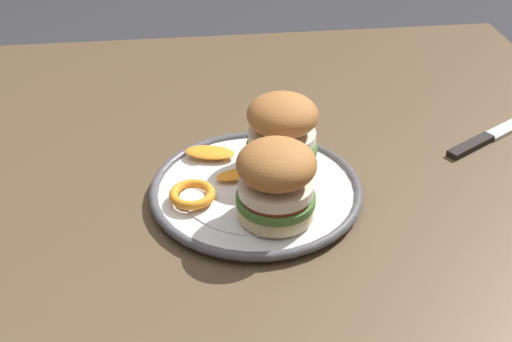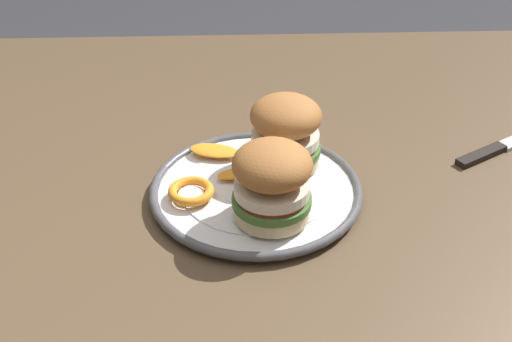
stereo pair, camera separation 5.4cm
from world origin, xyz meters
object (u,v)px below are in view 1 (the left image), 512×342
object	(u,v)px
dinner_plate	(256,190)
sandwich_half_right	(276,180)
sandwich_half_left	(282,130)
table_knife	(491,136)
dining_table	(230,238)

from	to	relation	value
dinner_plate	sandwich_half_right	distance (m)	0.09
sandwich_half_left	table_knife	size ratio (longest dim) A/B	0.57
dinner_plate	sandwich_half_left	size ratio (longest dim) A/B	2.47
dinner_plate	sandwich_half_left	world-z (taller)	sandwich_half_left
dining_table	dinner_plate	distance (m)	0.11
dining_table	table_knife	size ratio (longest dim) A/B	6.02
sandwich_half_right	sandwich_half_left	bearing A→B (deg)	-102.21
dining_table	table_knife	world-z (taller)	table_knife
table_knife	sandwich_half_left	bearing A→B (deg)	9.12
dining_table	sandwich_half_left	size ratio (longest dim) A/B	10.57
dinner_plate	sandwich_half_right	world-z (taller)	sandwich_half_right
dinner_plate	sandwich_half_right	xyz separation A→B (m)	(-0.02, 0.06, 0.06)
dinner_plate	sandwich_half_left	distance (m)	0.09
dinner_plate	sandwich_half_left	bearing A→B (deg)	-128.89
dining_table	table_knife	distance (m)	0.42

